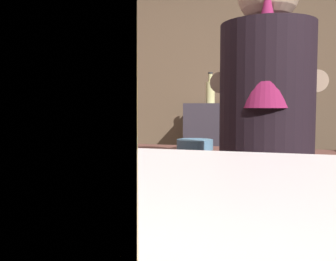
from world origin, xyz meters
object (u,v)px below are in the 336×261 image
chefs_knife (332,157)px  bottle_vinegar (210,91)px  bottle_olive_oil (241,93)px  bottle_soy (279,91)px  mini_fridge (24,173)px  bartender (265,156)px  bottle_hot_sauce (260,94)px  mixing_bowl (195,144)px

chefs_knife → bottle_vinegar: 1.51m
bottle_olive_oil → bottle_soy: (0.31, 0.11, 0.02)m
mini_fridge → bottle_olive_oil: (2.01, 0.15, 0.75)m
bartender → bottle_olive_oil: 1.74m
bartender → bottle_hot_sauce: bearing=2.8°
bartender → bottle_hot_sauce: bartender is taller
bartender → chefs_knife: 0.49m
mini_fridge → bottle_olive_oil: size_ratio=4.63×
mixing_bowl → bottle_soy: bottle_soy is taller
bottle_soy → bottle_hot_sauce: size_ratio=1.31×
bottle_soy → bottle_vinegar: bottle_soy is taller
mini_fridge → bartender: 2.78m
chefs_knife → bottle_olive_oil: size_ratio=1.11×
mini_fridge → bottle_soy: bottle_soy is taller
mixing_bowl → bottle_soy: bearing=70.7°
mini_fridge → bottle_soy: (2.32, 0.26, 0.77)m
mixing_bowl → bottle_hot_sauce: bearing=76.0°
bottle_olive_oil → bottle_hot_sauce: bottle_olive_oil is taller
mixing_bowl → bottle_soy: (0.44, 1.25, 0.34)m
bottle_hot_sauce → bottle_vinegar: 0.41m
bartender → bottle_hot_sauce: 1.75m
mixing_bowl → bottle_soy: size_ratio=0.74×
mini_fridge → bottle_hot_sauce: 2.30m
bottle_hot_sauce → bottle_soy: bearing=30.9°
mixing_bowl → bottle_hot_sauce: bottle_hot_sauce is taller
bottle_hot_sauce → bottle_vinegar: bottle_vinegar is taller
chefs_knife → bottle_soy: 1.47m
bottle_vinegar → bottle_soy: bearing=17.2°
bottle_olive_oil → bottle_soy: bearing=20.4°
mini_fridge → chefs_knife: bearing=-24.2°
chefs_knife → bottle_olive_oil: (-0.54, 1.30, 0.34)m
bottle_soy → bottle_vinegar: size_ratio=1.04×
bottle_olive_oil → bottle_vinegar: bearing=-166.9°
bartender → bottle_vinegar: (-0.50, 1.64, 0.31)m
chefs_knife → bottle_hot_sauce: bearing=92.3°
bottle_vinegar → bottle_hot_sauce: bearing=11.5°
chefs_knife → bottle_hot_sauce: 1.41m
mixing_bowl → bottle_hot_sauce: (0.29, 1.16, 0.31)m
mixing_bowl → bottle_vinegar: bearing=95.8°
bottle_hot_sauce → bartender: bearing=-86.7°
mini_fridge → bottle_vinegar: bottle_vinegar is taller
bottle_vinegar → chefs_knife: bearing=-57.8°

